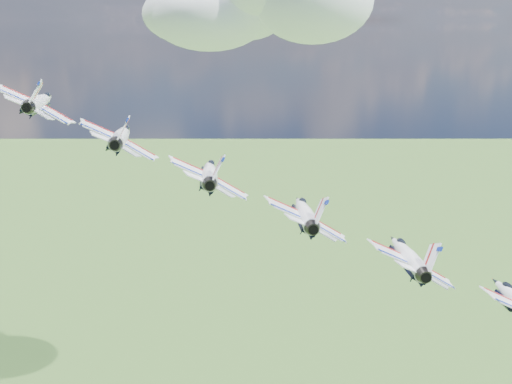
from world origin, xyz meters
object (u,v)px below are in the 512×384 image
object	(u,v)px
jet_3	(304,212)
jet_0	(40,101)
jet_1	(122,136)
jet_4	(407,255)
jet_2	(210,172)

from	to	relation	value
jet_3	jet_0	bearing A→B (deg)	155.30
jet_1	jet_3	size ratio (longest dim) A/B	1.00
jet_0	jet_3	distance (m)	35.74
jet_0	jet_4	xyz separation A→B (m)	(34.73, -29.27, -14.43)
jet_3	jet_4	bearing A→B (deg)	-24.70
jet_1	jet_2	size ratio (longest dim) A/B	1.00
jet_2	jet_3	size ratio (longest dim) A/B	1.00
jet_0	jet_2	bearing A→B (deg)	-24.70
jet_1	jet_0	bearing A→B (deg)	155.30
jet_1	jet_4	bearing A→B (deg)	-24.70
jet_1	jet_2	world-z (taller)	jet_1
jet_1	jet_3	bearing A→B (deg)	-24.70
jet_2	jet_4	world-z (taller)	jet_2
jet_0	jet_1	bearing A→B (deg)	-24.70
jet_3	jet_4	size ratio (longest dim) A/B	1.00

